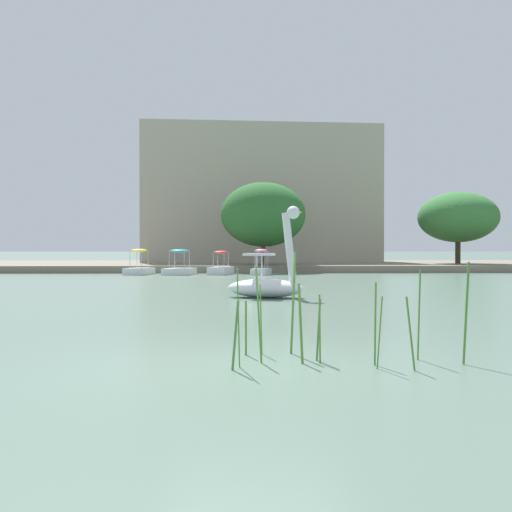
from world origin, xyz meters
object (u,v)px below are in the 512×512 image
tree_broadleaf_left (263,215)px  tree_broadleaf_behind_dock (458,217)px  pedal_boat_pink (261,268)px  pedal_boat_red (221,268)px  swan_boat (268,281)px  pedal_boat_teal (179,268)px  pedal_boat_yellow (139,268)px

tree_broadleaf_left → tree_broadleaf_behind_dock: 14.66m
pedal_boat_pink → pedal_boat_red: 2.47m
swan_boat → tree_broadleaf_left: (0.80, 22.62, 3.38)m
pedal_boat_pink → tree_broadleaf_left: (0.34, 5.29, 3.51)m
swan_boat → tree_broadleaf_behind_dock: (15.24, 25.15, 3.35)m
pedal_boat_red → tree_broadleaf_left: tree_broadleaf_left is taller
tree_broadleaf_behind_dock → swan_boat: bearing=-121.2°
pedal_boat_teal → pedal_boat_yellow: bearing=174.8°
tree_broadleaf_left → tree_broadleaf_behind_dock: bearing=10.0°
pedal_boat_pink → swan_boat: bearing=-91.5°
pedal_boat_yellow → pedal_boat_teal: bearing=-5.2°
pedal_boat_teal → pedal_boat_yellow: (-2.45, 0.22, 0.01)m
swan_boat → pedal_boat_red: swan_boat is taller
tree_broadleaf_left → pedal_boat_teal: bearing=-135.8°
pedal_boat_red → tree_broadleaf_behind_dock: size_ratio=0.30×
pedal_boat_pink → tree_broadleaf_behind_dock: size_ratio=0.25×
pedal_boat_teal → tree_broadleaf_left: tree_broadleaf_left is taller
pedal_boat_red → tree_broadleaf_behind_dock: (17.22, 7.41, 3.48)m
pedal_boat_pink → tree_broadleaf_behind_dock: tree_broadleaf_behind_dock is taller
pedal_boat_yellow → pedal_boat_red: bearing=0.2°
pedal_boat_yellow → tree_broadleaf_left: tree_broadleaf_left is taller
tree_broadleaf_left → tree_broadleaf_behind_dock: (14.44, 2.53, -0.04)m
pedal_boat_red → pedal_boat_yellow: (-4.94, -0.02, 0.03)m
swan_boat → pedal_boat_pink: (0.46, 17.32, -0.13)m
pedal_boat_pink → pedal_boat_red: bearing=170.3°
pedal_boat_teal → tree_broadleaf_behind_dock: size_ratio=0.33×
pedal_boat_teal → pedal_boat_pink: bearing=-2.0°
pedal_boat_pink → pedal_boat_yellow: 7.39m
pedal_boat_pink → pedal_boat_teal: (-4.93, 0.17, 0.02)m
swan_boat → pedal_boat_pink: 17.33m
pedal_boat_yellow → tree_broadleaf_left: bearing=32.4°
pedal_boat_red → pedal_boat_teal: (-2.49, -0.24, 0.02)m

